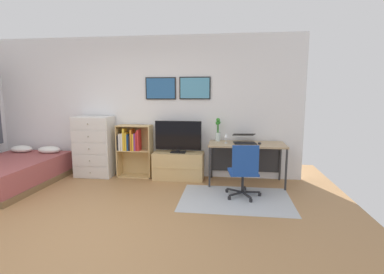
{
  "coord_description": "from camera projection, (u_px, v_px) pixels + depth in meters",
  "views": [
    {
      "loc": [
        1.69,
        -3.07,
        1.64
      ],
      "look_at": [
        1.1,
        1.5,
        0.92
      ],
      "focal_mm": 26.9,
      "sensor_mm": 36.0,
      "label": 1
    }
  ],
  "objects": [
    {
      "name": "tv_stand",
      "position": [
        179.0,
        166.0,
        5.47
      ],
      "size": [
        0.95,
        0.41,
        0.52
      ],
      "color": "tan",
      "rests_on": "ground_plane"
    },
    {
      "name": "television",
      "position": [
        178.0,
        137.0,
        5.36
      ],
      "size": [
        0.87,
        0.16,
        0.6
      ],
      "color": "black",
      "rests_on": "tv_stand"
    },
    {
      "name": "dresser",
      "position": [
        94.0,
        147.0,
        5.62
      ],
      "size": [
        0.72,
        0.46,
        1.18
      ],
      "color": "silver",
      "rests_on": "ground_plane"
    },
    {
      "name": "area_rug",
      "position": [
        235.0,
        199.0,
        4.45
      ],
      "size": [
        1.7,
        1.2,
        0.01
      ],
      "primitive_type": "cube",
      "color": "#B2B7BC",
      "rests_on": "ground_plane"
    },
    {
      "name": "office_chair",
      "position": [
        244.0,
        170.0,
        4.43
      ],
      "size": [
        0.57,
        0.58,
        0.86
      ],
      "rotation": [
        0.0,
        0.0,
        0.12
      ],
      "color": "#232326",
      "rests_on": "ground_plane"
    },
    {
      "name": "laptop",
      "position": [
        244.0,
        139.0,
        5.18
      ],
      "size": [
        0.43,
        0.46,
        0.17
      ],
      "rotation": [
        0.0,
        0.0,
        0.11
      ],
      "color": "black",
      "rests_on": "desk"
    },
    {
      "name": "wine_glass",
      "position": [
        226.0,
        136.0,
        5.12
      ],
      "size": [
        0.07,
        0.07,
        0.18
      ],
      "color": "silver",
      "rests_on": "desk"
    },
    {
      "name": "computer_mouse",
      "position": [
        260.0,
        143.0,
        5.04
      ],
      "size": [
        0.06,
        0.1,
        0.03
      ],
      "primitive_type": "ellipsoid",
      "color": "#262628",
      "rests_on": "desk"
    },
    {
      "name": "ground_plane",
      "position": [
        86.0,
        229.0,
        3.48
      ],
      "size": [
        7.2,
        7.2,
        0.0
      ],
      "primitive_type": "plane",
      "color": "#A87A4C"
    },
    {
      "name": "desk",
      "position": [
        246.0,
        150.0,
        5.22
      ],
      "size": [
        1.34,
        0.64,
        0.74
      ],
      "color": "tan",
      "rests_on": "ground_plane"
    },
    {
      "name": "bed",
      "position": [
        10.0,
        173.0,
        5.09
      ],
      "size": [
        1.36,
        1.94,
        0.58
      ],
      "rotation": [
        0.0,
        0.0,
        -0.0
      ],
      "color": "brown",
      "rests_on": "ground_plane"
    },
    {
      "name": "wall_back_with_posters",
      "position": [
        143.0,
        107.0,
        5.65
      ],
      "size": [
        6.12,
        0.09,
        2.7
      ],
      "color": "white",
      "rests_on": "ground_plane"
    },
    {
      "name": "bamboo_vase",
      "position": [
        218.0,
        129.0,
        5.34
      ],
      "size": [
        0.09,
        0.1,
        0.43
      ],
      "color": "silver",
      "rests_on": "desk"
    },
    {
      "name": "bookshelf",
      "position": [
        133.0,
        146.0,
        5.58
      ],
      "size": [
        0.66,
        0.3,
        1.02
      ],
      "color": "tan",
      "rests_on": "ground_plane"
    }
  ]
}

